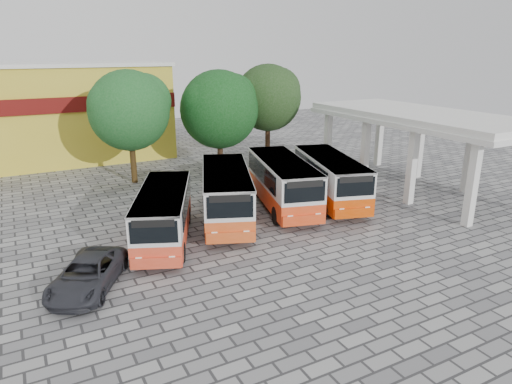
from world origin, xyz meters
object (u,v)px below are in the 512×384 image
bus_centre_left (226,192)px  bus_centre_right (283,180)px  parked_car (87,274)px  bus_far_right (330,176)px  bus_far_left (164,212)px

bus_centre_left → bus_centre_right: bus_centre_right is taller
bus_centre_right → parked_car: size_ratio=1.89×
bus_far_right → parked_car: 16.05m
bus_far_left → bus_far_right: bearing=29.2°
bus_centre_left → bus_far_right: bearing=21.5°
bus_centre_right → bus_far_right: bus_centre_right is taller
bus_far_left → bus_centre_left: (3.98, 1.24, 0.15)m
bus_centre_right → bus_far_right: size_ratio=1.02×
bus_centre_left → bus_far_right: 7.19m
bus_far_left → parked_car: (-4.22, -3.18, -0.92)m
bus_centre_right → bus_far_right: bearing=6.6°
bus_far_right → parked_car: size_ratio=1.85×
bus_centre_right → bus_far_left: bearing=-152.8°
bus_centre_left → parked_car: 9.38m
parked_car → bus_far_left: bearing=66.5°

